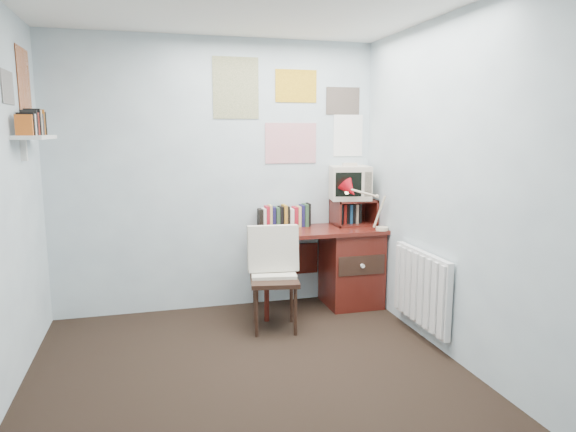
% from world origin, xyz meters
% --- Properties ---
extents(ground, '(3.50, 3.50, 0.00)m').
position_xyz_m(ground, '(0.00, 0.00, 0.00)').
color(ground, black).
rests_on(ground, ground).
extents(back_wall, '(3.00, 0.02, 2.50)m').
position_xyz_m(back_wall, '(0.00, 1.75, 1.25)').
color(back_wall, silver).
rests_on(back_wall, ground).
extents(right_wall, '(0.02, 3.50, 2.50)m').
position_xyz_m(right_wall, '(1.50, 0.00, 1.25)').
color(right_wall, silver).
rests_on(right_wall, ground).
extents(desk, '(1.20, 0.55, 0.76)m').
position_xyz_m(desk, '(1.17, 1.48, 0.41)').
color(desk, '#4F1812').
rests_on(desk, ground).
extents(desk_chair, '(0.49, 0.48, 0.85)m').
position_xyz_m(desk_chair, '(0.36, 1.04, 0.42)').
color(desk_chair, black).
rests_on(desk_chair, ground).
extents(desk_lamp, '(0.33, 0.30, 0.42)m').
position_xyz_m(desk_lamp, '(1.44, 1.26, 0.97)').
color(desk_lamp, red).
rests_on(desk_lamp, desk).
extents(tv_riser, '(0.40, 0.30, 0.25)m').
position_xyz_m(tv_riser, '(1.29, 1.59, 0.89)').
color(tv_riser, '#4F1812').
rests_on(tv_riser, desk).
extents(crt_tv, '(0.43, 0.40, 0.35)m').
position_xyz_m(crt_tv, '(1.25, 1.61, 1.19)').
color(crt_tv, beige).
rests_on(crt_tv, tv_riser).
extents(book_row, '(0.60, 0.14, 0.22)m').
position_xyz_m(book_row, '(0.66, 1.66, 0.87)').
color(book_row, '#4F1812').
rests_on(book_row, desk).
extents(radiator, '(0.09, 0.80, 0.60)m').
position_xyz_m(radiator, '(1.46, 0.55, 0.42)').
color(radiator, white).
rests_on(radiator, right_wall).
extents(wall_shelf, '(0.20, 0.62, 0.24)m').
position_xyz_m(wall_shelf, '(-1.40, 1.10, 1.62)').
color(wall_shelf, white).
rests_on(wall_shelf, left_wall).
extents(posters_back, '(1.20, 0.01, 0.90)m').
position_xyz_m(posters_back, '(0.70, 1.74, 1.85)').
color(posters_back, white).
rests_on(posters_back, back_wall).
extents(posters_left, '(0.01, 0.70, 0.60)m').
position_xyz_m(posters_left, '(-1.49, 1.10, 2.00)').
color(posters_left, white).
rests_on(posters_left, left_wall).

